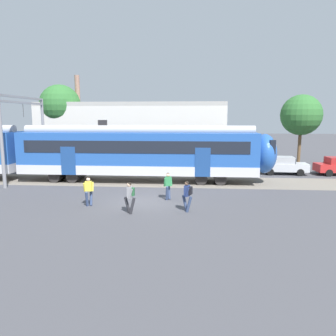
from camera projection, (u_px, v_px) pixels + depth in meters
name	position (u px, v px, depth m)	size (l,w,h in m)	color
ground_plane	(144.00, 202.00, 19.43)	(160.00, 160.00, 0.00)	#424247
track_bed	(4.00, 179.00, 26.42)	(80.00, 4.40, 0.01)	slate
commuter_train	(31.00, 152.00, 25.87)	(38.05, 3.07, 4.73)	silver
pedestrian_yellow	(89.00, 189.00, 18.36)	(0.54, 0.67, 1.67)	navy
pedestrian_grey	(130.00, 195.00, 16.89)	(0.65, 0.53, 1.67)	#28282D
pedestrian_green	(168.00, 184.00, 19.72)	(0.53, 0.70, 1.67)	navy
pedestrian_navy	(187.00, 193.00, 17.21)	(0.59, 0.63, 1.67)	navy
parked_car_silver	(283.00, 165.00, 28.54)	(4.09, 1.93, 1.54)	#B7BABF
catenary_gantry	(24.00, 125.00, 25.58)	(0.24, 6.64, 6.53)	gray
background_building	(132.00, 134.00, 34.16)	(19.03, 5.00, 9.20)	beige
street_tree_right	(301.00, 115.00, 32.68)	(4.05, 4.05, 7.17)	brown
street_tree_left	(60.00, 105.00, 33.36)	(4.13, 4.13, 8.20)	brown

